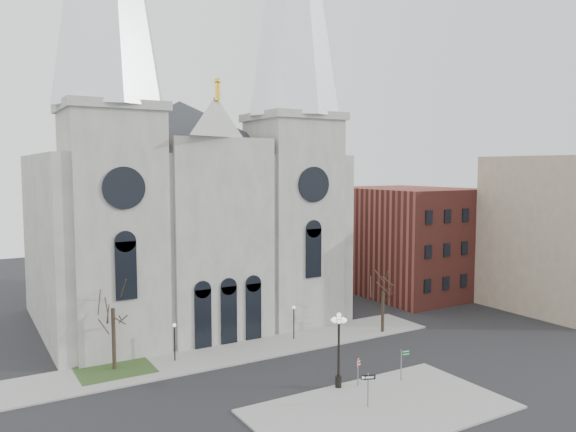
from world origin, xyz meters
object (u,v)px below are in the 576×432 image
street_name_sign (402,362)px  stop_sign (358,366)px  globe_lamp (339,341)px  one_way_sign (368,384)px

street_name_sign → stop_sign: bearing=178.1°
globe_lamp → one_way_sign: globe_lamp is taller
one_way_sign → street_name_sign: size_ratio=0.98×
globe_lamp → one_way_sign: size_ratio=2.40×
one_way_sign → street_name_sign: street_name_sign is taller
stop_sign → one_way_sign: 3.72m
one_way_sign → globe_lamp: bearing=107.2°
stop_sign → one_way_sign: one_way_sign is taller
globe_lamp → street_name_sign: bearing=-15.0°
stop_sign → one_way_sign: size_ratio=0.91×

